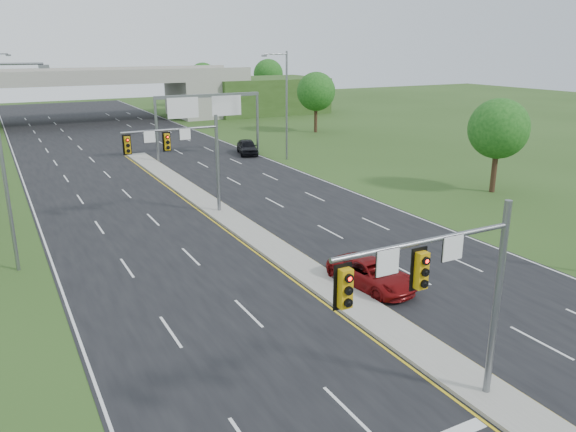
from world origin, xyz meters
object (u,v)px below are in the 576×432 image
Objects in this scene: overpass at (86,99)px; car_far_c at (247,147)px; car_far_a at (372,274)px; signal_mast_far at (186,151)px; signal_mast_near at (449,283)px; sign_gantry at (207,108)px.

overpass is 37.20m from car_far_c.
car_far_c is at bearing 68.29° from car_far_a.
signal_mast_far reaches higher than car_far_c.
car_far_a is (1.93, -70.78, -2.84)m from overpass.
signal_mast_near is 1.40× the size of car_far_a.
signal_mast_far is at bearing -92.35° from overpass.
signal_mast_near reaches higher than car_far_c.
signal_mast_near is 45.88m from sign_gantry.
overpass is 16.01× the size of car_far_a.
sign_gantry is (8.95, 19.99, 0.51)m from signal_mast_far.
signal_mast_near is 1.00× the size of signal_mast_far.
signal_mast_far is (0.00, 25.00, 0.00)m from signal_mast_near.
overpass reaches higher than sign_gantry.
signal_mast_far is 1.47× the size of car_far_c.
overpass is at bearing 100.79° from sign_gantry.
overpass is at bearing 88.38° from signal_mast_near.
signal_mast_near is at bearing -90.00° from signal_mast_far.
sign_gantry is 0.14× the size of overpass.
signal_mast_far is 1.40× the size of car_far_a.
car_far_c is (13.26, 44.64, -3.89)m from signal_mast_near.
car_far_a is (4.19, 9.29, -4.01)m from signal_mast_near.
sign_gantry reaches higher than car_far_c.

